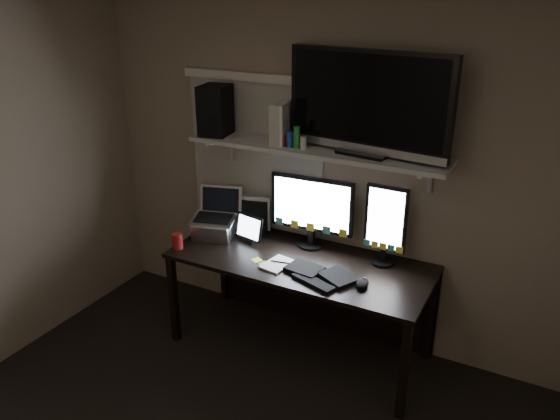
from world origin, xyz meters
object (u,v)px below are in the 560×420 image
Objects in this scene: desk at (307,274)px; monitor_landscape at (312,211)px; monitor_portrait at (385,225)px; mouse at (362,283)px; speaker at (215,110)px; game_console at (282,123)px; cup at (178,241)px; tablet at (250,228)px; laptop at (213,215)px; keyboard at (321,273)px; tv at (368,103)px.

monitor_landscape is at bearing 102.24° from desk.
monitor_portrait is at bearing 10.23° from desk.
mouse is (0.53, -0.38, -0.25)m from monitor_landscape.
speaker is at bearing 156.99° from mouse.
monitor_portrait is at bearing -8.41° from game_console.
cup is at bearing -152.64° from monitor_landscape.
monitor_landscape is 2.53× the size of tablet.
desk is at bearing 143.41° from mouse.
laptop is (-1.23, 0.17, 0.16)m from mouse.
tablet is at bearing -179.85° from keyboard.
speaker reaches higher than laptop.
monitor_portrait is at bearing 18.74° from cup.
cup is at bearing -155.40° from keyboard.
speaker is (-0.53, -0.02, 0.04)m from game_console.
cup reaches higher than desk.
tablet is (-0.95, 0.23, 0.08)m from mouse.
cup is 0.97m from speaker.
speaker is at bearing -177.21° from monitor_portrait.
tv is 3.07× the size of speaker.
cup is at bearing -156.44° from desk.
game_console reaches higher than keyboard.
monitor_portrait reaches higher than cup.
cup is at bearing -128.51° from tablet.
keyboard is at bearing -45.61° from game_console.
game_console is (-0.21, -0.04, 0.62)m from monitor_landscape.
laptop is at bearing -171.52° from keyboard.
monitor_landscape is at bearing 30.35° from cup.
cup is at bearing -160.25° from monitor_portrait.
mouse is 0.51× the size of tablet.
tv is (0.35, 0.08, 1.25)m from desk.
cup is 1.13m from game_console.
tablet is at bearing 157.52° from mouse.
monitor_landscape is 0.56× the size of tv.
tv reaches higher than tablet.
mouse is at bearing -1.92° from tablet.
laptop is 1.41m from tv.
tablet is at bearing -171.44° from monitor_portrait.
monitor_landscape reaches higher than desk.
tablet is 0.22× the size of tv.
tv is at bearing 87.08° from keyboard.
tv is (-0.16, 0.35, 1.05)m from mouse.
laptop is at bearing -157.34° from tablet.
speaker is (-1.11, -0.03, -0.15)m from tv.
monitor_portrait is (0.54, -0.02, 0.01)m from monitor_landscape.
mouse is 1.19m from game_console.
laptop reaches higher than mouse.
mouse is 1.36m from cup.
tv is (0.80, 0.12, 0.97)m from tablet.
game_console is (-0.24, 0.07, 1.07)m from desk.
monitor_landscape reaches higher than cup.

